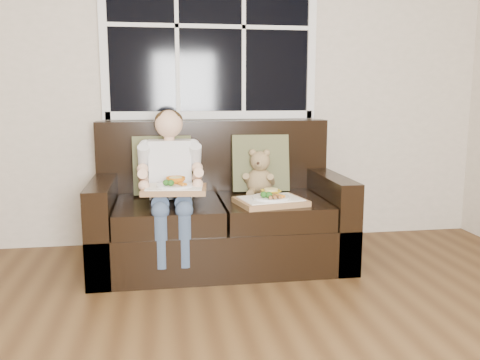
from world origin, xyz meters
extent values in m
cube|color=beige|center=(0.00, 2.50, 1.35)|extent=(4.50, 0.02, 2.70)
cube|color=black|center=(0.08, 2.48, 1.65)|extent=(1.50, 0.02, 1.25)
cube|color=white|center=(0.08, 2.47, 0.99)|extent=(1.58, 0.04, 0.06)
cube|color=white|center=(-0.70, 2.47, 1.65)|extent=(0.06, 0.04, 1.37)
cube|color=white|center=(0.86, 2.47, 1.65)|extent=(0.06, 0.04, 1.37)
cube|color=white|center=(0.08, 2.47, 1.65)|extent=(1.50, 0.03, 0.03)
cube|color=black|center=(0.08, 1.95, 0.15)|extent=(1.70, 0.90, 0.30)
cube|color=black|center=(-0.70, 1.95, 0.30)|extent=(0.15, 0.90, 0.60)
cube|color=black|center=(0.85, 1.95, 0.30)|extent=(0.15, 0.90, 0.60)
cube|color=black|center=(0.08, 2.33, 0.63)|extent=(1.70, 0.18, 0.66)
cube|color=black|center=(-0.27, 1.87, 0.38)|extent=(0.68, 0.72, 0.15)
cube|color=black|center=(0.43, 1.87, 0.38)|extent=(0.68, 0.72, 0.15)
cube|color=#5F633D|center=(-0.31, 2.17, 0.65)|extent=(0.42, 0.21, 0.42)
cube|color=#5F633D|center=(0.40, 2.17, 0.65)|extent=(0.42, 0.21, 0.42)
cube|color=silver|center=(-0.26, 2.00, 0.66)|extent=(0.28, 0.17, 0.39)
sphere|color=#EAB48F|center=(-0.26, 1.99, 0.96)|extent=(0.18, 0.18, 0.18)
ellipsoid|color=#332210|center=(-0.26, 2.00, 0.99)|extent=(0.18, 0.18, 0.13)
cylinder|color=#364660|center=(-0.33, 1.78, 0.50)|extent=(0.11, 0.35, 0.11)
cylinder|color=#364660|center=(-0.19, 1.78, 0.50)|extent=(0.11, 0.35, 0.11)
cylinder|color=#364660|center=(-0.33, 1.54, 0.29)|extent=(0.10, 0.10, 0.32)
cylinder|color=#364660|center=(-0.19, 1.54, 0.29)|extent=(0.10, 0.10, 0.32)
cylinder|color=#EAB48F|center=(-0.42, 1.87, 0.70)|extent=(0.07, 0.34, 0.27)
cylinder|color=#EAB48F|center=(-0.09, 1.87, 0.70)|extent=(0.07, 0.34, 0.27)
ellipsoid|color=#9C7C52|center=(0.38, 2.08, 0.54)|extent=(0.23, 0.21, 0.20)
sphere|color=#9C7C52|center=(0.38, 2.06, 0.69)|extent=(0.18, 0.18, 0.14)
sphere|color=#9C7C52|center=(0.33, 2.07, 0.74)|extent=(0.05, 0.05, 0.05)
sphere|color=#9C7C52|center=(0.43, 2.07, 0.74)|extent=(0.05, 0.05, 0.05)
sphere|color=#9C7C52|center=(0.38, 2.01, 0.67)|extent=(0.05, 0.05, 0.05)
sphere|color=black|center=(0.38, 1.99, 0.68)|extent=(0.02, 0.02, 0.02)
cylinder|color=#9C7C52|center=(0.33, 1.97, 0.48)|extent=(0.09, 0.12, 0.05)
cylinder|color=#9C7C52|center=(0.42, 1.97, 0.48)|extent=(0.09, 0.12, 0.05)
cube|color=olive|center=(-0.23, 1.73, 0.56)|extent=(0.42, 0.34, 0.03)
cube|color=white|center=(-0.23, 1.73, 0.58)|extent=(0.37, 0.29, 0.01)
cylinder|color=white|center=(-0.23, 1.73, 0.59)|extent=(0.23, 0.23, 0.01)
imported|color=orange|center=(-0.23, 1.77, 0.62)|extent=(0.14, 0.14, 0.04)
cylinder|color=#E6CF7D|center=(-0.23, 1.77, 0.62)|extent=(0.08, 0.08, 0.02)
ellipsoid|color=#2C6A21|center=(-0.29, 1.69, 0.62)|extent=(0.04, 0.04, 0.04)
ellipsoid|color=#2C6A21|center=(-0.26, 1.67, 0.62)|extent=(0.04, 0.04, 0.04)
cylinder|color=orange|center=(-0.19, 1.68, 0.61)|extent=(0.04, 0.06, 0.02)
cube|color=olive|center=(0.38, 1.71, 0.47)|extent=(0.48, 0.40, 0.04)
cube|color=white|center=(0.38, 1.71, 0.49)|extent=(0.42, 0.34, 0.01)
cylinder|color=white|center=(0.38, 1.70, 0.50)|extent=(0.24, 0.24, 0.02)
imported|color=gold|center=(0.39, 1.75, 0.52)|extent=(0.15, 0.15, 0.03)
cylinder|color=#E6CF7D|center=(0.39, 1.75, 0.53)|extent=(0.09, 0.09, 0.02)
ellipsoid|color=#2C6A21|center=(0.32, 1.66, 0.53)|extent=(0.04, 0.04, 0.04)
ellipsoid|color=#2C6A21|center=(0.35, 1.65, 0.53)|extent=(0.04, 0.04, 0.04)
cylinder|color=orange|center=(0.42, 1.66, 0.51)|extent=(0.05, 0.06, 0.02)
cylinder|color=#9C6733|center=(0.38, 1.64, 0.52)|extent=(0.03, 0.09, 0.02)
camera|label=1|loc=(-0.32, -1.42, 1.16)|focal=38.00mm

